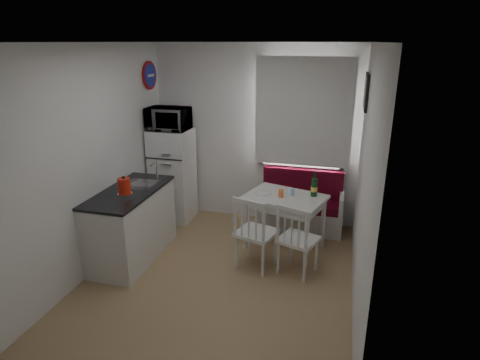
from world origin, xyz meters
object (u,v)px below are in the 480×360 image
object	(u,v)px
kettle	(124,186)
kitchen_counter	(132,224)
chair_left	(255,227)
microwave	(168,119)
dining_table	(285,202)
fridge	(173,175)
wine_bottle	(314,184)
chair_right	(298,234)
bench	(300,210)

from	to	relation	value
kettle	kitchen_counter	bearing A→B (deg)	106.37
chair_left	microwave	size ratio (longest dim) A/B	0.91
dining_table	fridge	world-z (taller)	fridge
kitchen_counter	dining_table	bearing A→B (deg)	22.09
kettle	fridge	bearing A→B (deg)	91.22
dining_table	wine_bottle	size ratio (longest dim) A/B	3.39
dining_table	fridge	distance (m)	1.86
chair_left	chair_right	bearing A→B (deg)	16.14
kitchen_counter	bench	distance (m)	2.37
kitchen_counter	chair_right	xyz separation A→B (m)	(2.05, 0.07, 0.09)
dining_table	wine_bottle	world-z (taller)	wine_bottle
chair_left	chair_right	xyz separation A→B (m)	(0.50, 0.00, -0.03)
kettle	wine_bottle	bearing A→B (deg)	25.43
bench	microwave	size ratio (longest dim) A/B	2.07
kitchen_counter	dining_table	distance (m)	1.96
bench	chair_left	world-z (taller)	chair_left
dining_table	bench	bearing A→B (deg)	94.07
chair_left	wine_bottle	size ratio (longest dim) A/B	1.61
bench	fridge	size ratio (longest dim) A/B	0.86
dining_table	chair_left	world-z (taller)	chair_left
dining_table	wine_bottle	xyz separation A→B (m)	(0.35, 0.10, 0.25)
chair_left	dining_table	bearing A→B (deg)	85.04
kitchen_counter	chair_left	xyz separation A→B (m)	(1.55, 0.07, 0.12)
dining_table	kettle	bearing A→B (deg)	-136.06
chair_left	kettle	xyz separation A→B (m)	(-1.51, -0.24, 0.44)
kettle	wine_bottle	distance (m)	2.33
bench	wine_bottle	size ratio (longest dim) A/B	3.64
kitchen_counter	microwave	world-z (taller)	microwave
chair_right	chair_left	bearing A→B (deg)	-159.47
kitchen_counter	bench	bearing A→B (deg)	34.81
fridge	wine_bottle	distance (m)	2.18
kitchen_counter	bench	size ratio (longest dim) A/B	1.09
chair_right	kettle	size ratio (longest dim) A/B	2.27
bench	chair_right	size ratio (longest dim) A/B	2.29
wine_bottle	dining_table	bearing A→B (deg)	-164.05
dining_table	microwave	bearing A→B (deg)	-177.73
bench	kettle	xyz separation A→B (m)	(-1.90, -1.52, 0.73)
fridge	dining_table	bearing A→B (deg)	-15.99
fridge	wine_bottle	world-z (taller)	fridge
fridge	kettle	size ratio (longest dim) A/B	6.03
kitchen_counter	wine_bottle	world-z (taller)	kitchen_counter
dining_table	fridge	bearing A→B (deg)	-179.22
chair_left	fridge	world-z (taller)	fridge
bench	chair_right	distance (m)	1.31
kettle	chair_right	bearing A→B (deg)	6.82
fridge	kettle	bearing A→B (deg)	-88.78
kitchen_counter	kettle	distance (m)	0.59
kitchen_counter	chair_left	world-z (taller)	kitchen_counter
chair_left	wine_bottle	world-z (taller)	wine_bottle
chair_left	chair_right	distance (m)	0.50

